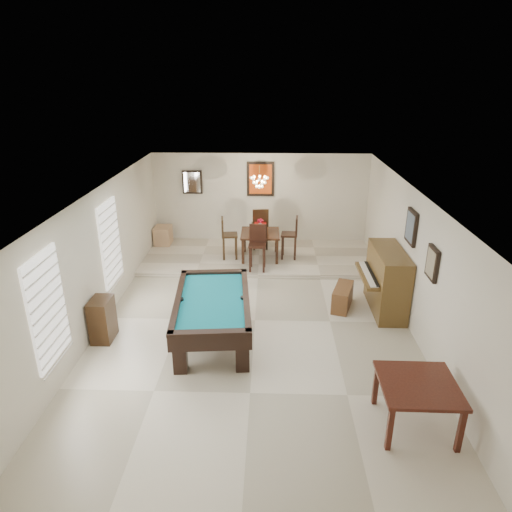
# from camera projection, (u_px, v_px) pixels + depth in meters

# --- Properties ---
(ground_plane) EXTENTS (6.00, 9.00, 0.02)m
(ground_plane) POSITION_uv_depth(u_px,v_px,m) (255.00, 321.00, 9.15)
(ground_plane) COLOR beige
(wall_back) EXTENTS (6.00, 0.04, 2.60)m
(wall_back) POSITION_uv_depth(u_px,v_px,m) (260.00, 200.00, 12.84)
(wall_back) COLOR silver
(wall_back) RESTS_ON ground_plane
(wall_front) EXTENTS (6.00, 0.04, 2.60)m
(wall_front) POSITION_uv_depth(u_px,v_px,m) (239.00, 434.00, 4.49)
(wall_front) COLOR silver
(wall_front) RESTS_ON ground_plane
(wall_left) EXTENTS (0.04, 9.00, 2.60)m
(wall_left) POSITION_uv_depth(u_px,v_px,m) (99.00, 258.00, 8.75)
(wall_left) COLOR silver
(wall_left) RESTS_ON ground_plane
(wall_right) EXTENTS (0.04, 9.00, 2.60)m
(wall_right) POSITION_uv_depth(u_px,v_px,m) (414.00, 262.00, 8.57)
(wall_right) COLOR silver
(wall_right) RESTS_ON ground_plane
(ceiling) EXTENTS (6.00, 9.00, 0.04)m
(ceiling) POSITION_uv_depth(u_px,v_px,m) (255.00, 193.00, 8.18)
(ceiling) COLOR white
(ceiling) RESTS_ON wall_back
(dining_step) EXTENTS (6.00, 2.50, 0.12)m
(dining_step) POSITION_uv_depth(u_px,v_px,m) (259.00, 257.00, 12.14)
(dining_step) COLOR beige
(dining_step) RESTS_ON ground_plane
(window_left_front) EXTENTS (0.06, 1.00, 1.70)m
(window_left_front) POSITION_uv_depth(u_px,v_px,m) (47.00, 309.00, 6.67)
(window_left_front) COLOR white
(window_left_front) RESTS_ON wall_left
(window_left_rear) EXTENTS (0.06, 1.00, 1.70)m
(window_left_rear) POSITION_uv_depth(u_px,v_px,m) (110.00, 243.00, 9.27)
(window_left_rear) COLOR white
(window_left_rear) RESTS_ON wall_left
(pool_table) EXTENTS (1.54, 2.56, 0.82)m
(pool_table) POSITION_uv_depth(u_px,v_px,m) (213.00, 319.00, 8.36)
(pool_table) COLOR black
(pool_table) RESTS_ON ground_plane
(square_table) EXTENTS (1.05, 1.05, 0.72)m
(square_table) POSITION_uv_depth(u_px,v_px,m) (416.00, 405.00, 6.28)
(square_table) COLOR #37150D
(square_table) RESTS_ON ground_plane
(upright_piano) EXTENTS (0.88, 1.57, 1.31)m
(upright_piano) POSITION_uv_depth(u_px,v_px,m) (380.00, 281.00, 9.35)
(upright_piano) COLOR brown
(upright_piano) RESTS_ON ground_plane
(piano_bench) EXTENTS (0.57, 0.90, 0.47)m
(piano_bench) POSITION_uv_depth(u_px,v_px,m) (342.00, 297.00, 9.59)
(piano_bench) COLOR brown
(piano_bench) RESTS_ON ground_plane
(apothecary_chest) EXTENTS (0.36, 0.54, 0.81)m
(apothecary_chest) POSITION_uv_depth(u_px,v_px,m) (102.00, 319.00, 8.36)
(apothecary_chest) COLOR black
(apothecary_chest) RESTS_ON ground_plane
(dining_table) EXTENTS (1.00, 1.00, 0.81)m
(dining_table) POSITION_uv_depth(u_px,v_px,m) (260.00, 243.00, 11.81)
(dining_table) COLOR black
(dining_table) RESTS_ON dining_step
(flower_vase) EXTENTS (0.19, 0.19, 0.26)m
(flower_vase) POSITION_uv_depth(u_px,v_px,m) (260.00, 223.00, 11.61)
(flower_vase) COLOR #A80E23
(flower_vase) RESTS_ON dining_table
(dining_chair_south) EXTENTS (0.42, 0.42, 1.11)m
(dining_chair_south) POSITION_uv_depth(u_px,v_px,m) (257.00, 248.00, 11.02)
(dining_chair_south) COLOR black
(dining_chair_south) RESTS_ON dining_step
(dining_chair_north) EXTENTS (0.47, 0.47, 1.15)m
(dining_chair_north) POSITION_uv_depth(u_px,v_px,m) (260.00, 228.00, 12.42)
(dining_chair_north) COLOR black
(dining_chair_north) RESTS_ON dining_step
(dining_chair_west) EXTENTS (0.44, 0.44, 1.08)m
(dining_chair_west) POSITION_uv_depth(u_px,v_px,m) (230.00, 238.00, 11.76)
(dining_chair_west) COLOR black
(dining_chair_west) RESTS_ON dining_step
(dining_chair_east) EXTENTS (0.44, 0.44, 1.10)m
(dining_chair_east) POSITION_uv_depth(u_px,v_px,m) (289.00, 238.00, 11.76)
(dining_chair_east) COLOR black
(dining_chair_east) RESTS_ON dining_step
(corner_bench) EXTENTS (0.45, 0.56, 0.50)m
(corner_bench) POSITION_uv_depth(u_px,v_px,m) (163.00, 235.00, 12.85)
(corner_bench) COLOR tan
(corner_bench) RESTS_ON dining_step
(chandelier) EXTENTS (0.44, 0.44, 0.60)m
(chandelier) POSITION_uv_depth(u_px,v_px,m) (259.00, 178.00, 11.30)
(chandelier) COLOR #FFE5B2
(chandelier) RESTS_ON ceiling
(back_painting) EXTENTS (0.75, 0.06, 0.95)m
(back_painting) POSITION_uv_depth(u_px,v_px,m) (261.00, 179.00, 12.58)
(back_painting) COLOR #D84C14
(back_painting) RESTS_ON wall_back
(back_mirror) EXTENTS (0.55, 0.06, 0.65)m
(back_mirror) POSITION_uv_depth(u_px,v_px,m) (192.00, 182.00, 12.67)
(back_mirror) COLOR white
(back_mirror) RESTS_ON wall_back
(right_picture_upper) EXTENTS (0.06, 0.55, 0.65)m
(right_picture_upper) POSITION_uv_depth(u_px,v_px,m) (411.00, 227.00, 8.63)
(right_picture_upper) COLOR slate
(right_picture_upper) RESTS_ON wall_right
(right_picture_lower) EXTENTS (0.06, 0.45, 0.55)m
(right_picture_lower) POSITION_uv_depth(u_px,v_px,m) (432.00, 263.00, 7.50)
(right_picture_lower) COLOR gray
(right_picture_lower) RESTS_ON wall_right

